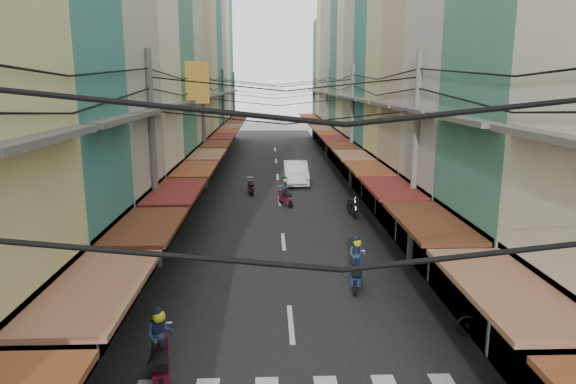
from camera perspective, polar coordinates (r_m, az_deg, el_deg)
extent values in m
plane|color=slate|center=(17.49, 0.04, -11.56)|extent=(160.00, 160.00, 0.00)
cube|color=black|center=(36.69, -1.12, 1.10)|extent=(10.00, 80.00, 0.02)
cube|color=slate|center=(37.15, -11.20, 1.04)|extent=(3.00, 80.00, 0.06)
cube|color=slate|center=(37.36, 8.90, 1.19)|extent=(3.00, 80.00, 0.06)
cube|color=black|center=(12.22, -27.08, -15.66)|extent=(1.20, 4.52, 3.20)
cube|color=#8F5C41|center=(11.10, -20.65, -9.95)|extent=(1.80, 4.33, 0.12)
cube|color=#595651|center=(10.64, -25.19, 5.45)|extent=(0.50, 4.23, 0.15)
cube|color=black|center=(16.04, -20.36, -8.43)|extent=(1.20, 4.13, 3.20)
cube|color=#592C19|center=(15.21, -15.37, -3.67)|extent=(1.80, 3.96, 0.12)
cube|color=#595651|center=(14.87, -18.48, 7.56)|extent=(0.50, 3.87, 0.15)
cube|color=black|center=(20.35, -16.28, -3.84)|extent=(1.20, 4.94, 3.20)
cube|color=maroon|center=(19.70, -12.29, 0.06)|extent=(1.80, 4.73, 0.12)
cube|color=#595651|center=(19.44, -14.60, 8.72)|extent=(0.50, 4.63, 0.15)
cube|color=#EFE9CA|center=(25.18, -19.92, 15.29)|extent=(6.00, 4.95, 17.43)
cube|color=black|center=(25.12, -13.53, -0.69)|extent=(1.20, 4.75, 3.20)
cube|color=brown|center=(24.59, -10.26, 2.51)|extent=(1.80, 4.56, 0.12)
cube|color=#595651|center=(24.38, -12.06, 9.46)|extent=(0.50, 4.46, 0.15)
cube|color=#4A8F74|center=(29.93, -16.91, 13.79)|extent=(6.00, 4.99, 16.32)
cube|color=black|center=(29.91, -11.69, 1.42)|extent=(1.20, 4.80, 3.20)
cube|color=#8F5C41|center=(29.47, -8.92, 4.13)|extent=(1.80, 4.60, 0.12)
cube|color=#595651|center=(29.29, -10.40, 9.93)|extent=(0.50, 4.50, 0.15)
cube|color=beige|center=(34.88, -15.17, 19.00)|extent=(6.00, 4.65, 22.87)
cube|color=black|center=(34.60, -10.39, 2.91)|extent=(1.20, 4.46, 3.20)
cube|color=#592C19|center=(34.22, -7.99, 5.26)|extent=(1.80, 4.27, 0.12)
cube|color=#595651|center=(34.07, -9.24, 10.25)|extent=(0.50, 4.18, 0.15)
cube|color=tan|center=(39.41, -13.48, 16.57)|extent=(6.00, 4.89, 20.58)
cube|color=black|center=(39.27, -9.41, 4.03)|extent=(1.20, 4.70, 3.20)
cube|color=maroon|center=(38.94, -7.28, 6.10)|extent=(1.80, 4.50, 0.12)
cube|color=#595651|center=(38.81, -8.37, 10.49)|extent=(0.50, 4.40, 0.15)
cube|color=#D7D486|center=(43.96, -12.19, 14.73)|extent=(6.00, 4.52, 18.44)
cube|color=black|center=(43.90, -8.65, 4.89)|extent=(1.20, 4.34, 3.20)
cube|color=brown|center=(43.60, -6.74, 6.75)|extent=(1.80, 4.16, 0.12)
cube|color=#595651|center=(43.49, -7.70, 10.67)|extent=(0.50, 4.07, 0.15)
cube|color=teal|center=(48.81, -11.24, 15.77)|extent=(6.00, 5.20, 20.63)
cube|color=black|center=(48.70, -8.01, 5.62)|extent=(1.20, 4.99, 3.20)
cube|color=#8F5C41|center=(48.43, -6.28, 7.29)|extent=(1.80, 4.78, 0.12)
cube|color=#595651|center=(48.32, -7.15, 10.82)|extent=(0.50, 4.68, 0.15)
cube|color=#B9B5A9|center=(53.93, -10.44, 17.07)|extent=(6.00, 4.94, 23.70)
cube|color=black|center=(53.71, -7.47, 6.23)|extent=(1.20, 4.74, 3.20)
cube|color=#592C19|center=(53.47, -5.89, 7.75)|extent=(1.80, 4.55, 0.12)
cube|color=#595651|center=(53.37, -6.67, 10.95)|extent=(0.50, 4.45, 0.15)
cube|color=#EFE9CA|center=(58.72, -9.68, 15.41)|extent=(6.00, 4.96, 21.12)
cube|color=black|center=(58.62, -7.03, 6.73)|extent=(1.20, 4.76, 3.20)
cube|color=maroon|center=(58.39, -5.58, 8.12)|extent=(1.80, 4.56, 0.12)
cube|color=#595651|center=(58.31, -6.29, 11.05)|extent=(0.50, 4.46, 0.15)
cube|color=#4A8F74|center=(63.65, -9.06, 14.62)|extent=(6.00, 5.04, 19.90)
cube|color=black|center=(63.58, -6.65, 7.16)|extent=(1.20, 4.84, 3.20)
cube|color=brown|center=(63.37, -5.31, 8.44)|extent=(1.80, 4.64, 0.12)
cube|color=#595651|center=(63.29, -5.96, 11.14)|extent=(0.50, 4.54, 0.15)
cube|color=#553A13|center=(28.26, -10.04, 11.90)|extent=(1.20, 0.40, 2.20)
cube|color=black|center=(12.54, 28.89, -15.13)|extent=(1.20, 4.78, 3.20)
cube|color=#8F5C41|center=(11.29, 22.99, -9.76)|extent=(1.80, 4.58, 0.12)
cube|color=#595651|center=(10.91, 27.40, 5.38)|extent=(0.50, 4.48, 0.15)
cube|color=#4A8F74|center=(16.83, 29.38, 12.38)|extent=(6.00, 5.03, 15.08)
cube|color=black|center=(16.64, 20.09, -7.67)|extent=(1.20, 4.83, 3.20)
cube|color=#592C19|center=(15.72, 15.39, -3.15)|extent=(1.80, 4.63, 0.12)
cube|color=#595651|center=(15.45, 18.33, 7.72)|extent=(0.50, 4.53, 0.15)
cube|color=black|center=(21.05, 15.13, -3.24)|extent=(1.20, 4.60, 3.20)
cube|color=maroon|center=(20.33, 11.31, 0.47)|extent=(1.80, 4.41, 0.12)
cube|color=#595651|center=(20.12, 13.49, 8.88)|extent=(0.50, 4.31, 0.15)
cube|color=tan|center=(25.73, 18.48, 19.01)|extent=(6.00, 4.52, 20.74)
cube|color=black|center=(25.40, 12.08, -0.48)|extent=(1.20, 4.34, 3.20)
cube|color=brown|center=(24.81, 8.86, 2.65)|extent=(1.80, 4.16, 0.12)
cube|color=#595651|center=(24.63, 10.59, 9.54)|extent=(0.50, 4.07, 0.15)
cube|color=#D7D486|center=(29.62, 15.11, 11.80)|extent=(6.00, 4.12, 14.13)
cube|color=black|center=(29.52, 10.07, 1.35)|extent=(1.20, 3.96, 3.20)
cube|color=#8F5C41|center=(29.01, 7.26, 4.06)|extent=(1.80, 3.79, 0.12)
cube|color=#595651|center=(28.87, 8.72, 9.96)|extent=(0.50, 3.71, 0.15)
cube|color=teal|center=(33.77, 13.11, 14.91)|extent=(6.00, 4.40, 17.68)
cube|color=black|center=(33.64, 8.56, 2.71)|extent=(1.20, 4.23, 3.20)
cube|color=#592C19|center=(33.19, 6.08, 5.10)|extent=(1.80, 4.05, 0.12)
cube|color=#595651|center=(33.06, 7.33, 10.26)|extent=(0.50, 3.96, 0.15)
cube|color=#B9B5A9|center=(38.35, 11.46, 18.30)|extent=(6.00, 4.64, 22.59)
cube|color=black|center=(38.03, 7.32, 3.83)|extent=(1.20, 4.45, 3.20)
cube|color=maroon|center=(37.64, 5.12, 5.94)|extent=(1.80, 4.26, 0.12)
cube|color=#595651|center=(37.53, 6.21, 10.50)|extent=(0.50, 4.17, 0.15)
cube|color=#EFE9CA|center=(42.48, 10.03, 16.82)|extent=(6.00, 4.00, 21.25)
cube|color=black|center=(42.26, 6.38, 4.68)|extent=(1.20, 3.84, 3.20)
cube|color=brown|center=(41.91, 4.38, 6.58)|extent=(1.80, 3.68, 0.12)
cube|color=#595651|center=(41.81, 5.35, 10.67)|extent=(0.50, 3.60, 0.15)
cube|color=#4A8F74|center=(46.94, 8.87, 17.05)|extent=(6.00, 5.01, 22.33)
cube|color=black|center=(46.69, 5.58, 5.40)|extent=(1.20, 4.81, 3.20)
cube|color=#8F5C41|center=(46.37, 3.76, 7.13)|extent=(1.80, 4.61, 0.12)
cube|color=#595651|center=(46.28, 4.63, 10.82)|extent=(0.50, 4.51, 0.15)
cube|color=beige|center=(51.76, 7.75, 15.16)|extent=(6.00, 5.00, 19.71)
cube|color=black|center=(51.62, 4.84, 6.06)|extent=(1.20, 4.80, 3.20)
cube|color=#592C19|center=(51.33, 3.19, 7.62)|extent=(1.80, 4.60, 0.12)
cube|color=#595651|center=(51.25, 3.97, 10.96)|extent=(0.50, 4.50, 0.15)
cube|color=tan|center=(56.30, 6.89, 13.48)|extent=(6.00, 4.32, 16.86)
cube|color=black|center=(56.22, 4.28, 6.56)|extent=(1.20, 4.15, 3.20)
cube|color=maroon|center=(55.96, 2.76, 7.99)|extent=(1.80, 3.97, 0.12)
cube|color=#595651|center=(55.88, 3.47, 11.06)|extent=(0.50, 3.89, 0.15)
cube|color=#D7D486|center=(60.63, 6.28, 14.86)|extent=(6.00, 4.33, 19.96)
cube|color=black|center=(60.51, 3.83, 6.96)|extent=(1.20, 4.16, 3.20)
cube|color=brown|center=(60.26, 2.41, 8.29)|extent=(1.80, 3.99, 0.12)
cube|color=#595651|center=(60.19, 3.07, 11.14)|extent=(0.50, 3.90, 0.15)
cube|color=teal|center=(65.12, 5.62, 12.20)|extent=(6.00, 4.88, 14.34)
cube|color=black|center=(65.07, 3.41, 7.33)|extent=(1.20, 4.68, 3.20)
cube|color=#8F5C41|center=(64.84, 2.09, 8.56)|extent=(1.80, 4.49, 0.12)
cube|color=#595651|center=(64.78, 2.70, 11.21)|extent=(0.50, 4.39, 0.15)
cylinder|color=slate|center=(19.70, -14.71, 3.19)|extent=(0.26, 0.26, 8.20)
cylinder|color=slate|center=(20.00, 13.91, 3.36)|extent=(0.26, 0.26, 8.20)
cylinder|color=slate|center=(34.40, -9.34, 7.09)|extent=(0.26, 0.26, 8.20)
cylinder|color=slate|center=(34.57, 7.12, 7.18)|extent=(0.26, 0.26, 8.20)
cylinder|color=slate|center=(49.28, -7.18, 8.63)|extent=(0.26, 0.26, 8.20)
cylinder|color=slate|center=(49.40, 4.35, 8.70)|extent=(0.26, 0.26, 8.20)
cylinder|color=slate|center=(64.21, -6.01, 9.46)|extent=(0.26, 0.26, 8.20)
cylinder|color=slate|center=(64.31, 2.86, 9.51)|extent=(0.26, 0.26, 8.20)
imported|color=silver|center=(36.21, 0.86, 0.94)|extent=(5.49, 2.17, 1.93)
imported|color=black|center=(16.01, 21.47, -14.81)|extent=(1.86, 0.86, 1.23)
cylinder|color=black|center=(13.76, -13.22, -17.57)|extent=(0.11, 0.57, 0.57)
cube|color=maroon|center=(13.07, -13.87, -18.42)|extent=(0.37, 1.25, 0.30)
cube|color=black|center=(12.68, -14.20, -17.77)|extent=(0.35, 0.60, 0.20)
cube|color=maroon|center=(13.46, -13.40, -16.23)|extent=(0.33, 0.30, 0.60)
imported|color=#21314E|center=(13.00, -13.90, -17.89)|extent=(0.57, 0.41, 1.44)
sphere|color=yellow|center=(12.50, -14.16, -13.55)|extent=(0.30, 0.30, 0.30)
cylinder|color=black|center=(18.83, 7.25, -9.01)|extent=(0.10, 0.53, 0.53)
cylinder|color=black|center=(17.61, 7.95, -10.56)|extent=(0.10, 0.53, 0.53)
cube|color=#132149|center=(18.16, 7.60, -9.28)|extent=(0.35, 1.17, 0.29)
cube|color=black|center=(17.81, 7.77, -8.66)|extent=(0.33, 0.56, 0.18)
cube|color=#132149|center=(18.59, 7.33, -7.98)|extent=(0.31, 0.29, 0.56)
imported|color=#21314E|center=(18.11, 7.61, -8.89)|extent=(0.54, 0.38, 1.35)
sphere|color=yellow|center=(17.77, 7.71, -5.82)|extent=(0.29, 0.29, 0.29)
cylinder|color=black|center=(30.19, -0.31, -0.84)|extent=(0.10, 0.50, 0.50)
cylinder|color=black|center=(28.98, -0.24, -1.39)|extent=(0.10, 0.50, 0.50)
cube|color=maroon|center=(29.55, -0.27, -0.82)|extent=(0.32, 1.10, 0.27)
cube|color=black|center=(29.26, -0.26, -0.38)|extent=(0.30, 0.52, 0.17)
cube|color=maroon|center=(30.01, -0.31, -0.19)|extent=(0.29, 0.27, 0.52)
imported|color=#21314E|center=(29.52, -0.27, -0.59)|extent=(0.50, 0.36, 1.26)
sphere|color=yellow|center=(29.33, -0.28, 1.23)|extent=(0.27, 0.27, 0.27)
cylinder|color=black|center=(28.19, 6.95, -1.86)|extent=(0.10, 0.50, 0.50)
cylinder|color=black|center=(26.99, 7.36, -2.51)|extent=(0.10, 0.50, 0.50)
cube|color=black|center=(27.55, 7.16, -1.86)|extent=(0.33, 1.11, 0.27)
cube|color=black|center=(27.25, 7.25, -1.39)|extent=(0.31, 0.53, 0.17)
cube|color=black|center=(28.01, 7.00, -1.16)|extent=(0.29, 0.27, 0.53)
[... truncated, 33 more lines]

